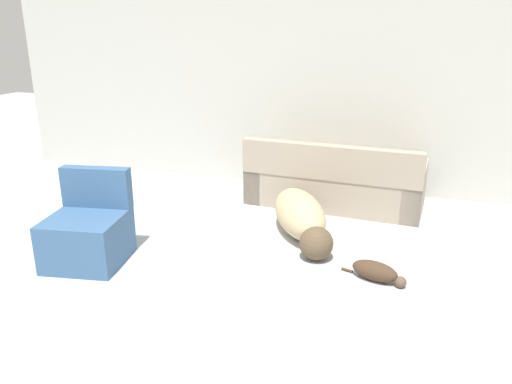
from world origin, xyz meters
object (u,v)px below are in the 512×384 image
(dog, at_px, (301,217))
(cat, at_px, (376,272))
(couch, at_px, (334,183))
(side_chair, at_px, (89,232))

(dog, relative_size, cat, 2.65)
(couch, bearing_deg, side_chair, 52.92)
(cat, bearing_deg, dog, 155.97)
(couch, bearing_deg, cat, 114.02)
(couch, xyz_separation_m, dog, (-0.16, -0.98, -0.06))
(cat, bearing_deg, side_chair, -153.13)
(cat, xyz_separation_m, side_chair, (-2.40, -0.39, 0.19))
(couch, xyz_separation_m, cat, (0.62, -1.67, -0.18))
(couch, height_order, cat, couch)
(dog, bearing_deg, couch, 143.54)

